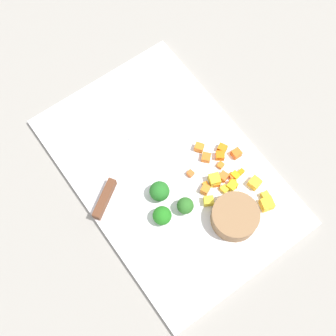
# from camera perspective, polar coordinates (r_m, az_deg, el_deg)

# --- Properties ---
(ground_plane) EXTENTS (4.00, 4.00, 0.00)m
(ground_plane) POSITION_cam_1_polar(r_m,az_deg,el_deg) (0.91, 0.00, -0.52)
(ground_plane) COLOR gray
(cutting_board) EXTENTS (0.50, 0.34, 0.01)m
(cutting_board) POSITION_cam_1_polar(r_m,az_deg,el_deg) (0.91, 0.00, -0.38)
(cutting_board) COLOR white
(cutting_board) RESTS_ON ground_plane
(prep_bowl) EXTENTS (0.09, 0.09, 0.04)m
(prep_bowl) POSITION_cam_1_polar(r_m,az_deg,el_deg) (0.86, 8.14, -5.90)
(prep_bowl) COLOR #916A45
(prep_bowl) RESTS_ON cutting_board
(chef_knife) EXTENTS (0.21, 0.31, 0.02)m
(chef_knife) POSITION_cam_1_polar(r_m,az_deg,el_deg) (0.90, -5.87, 0.23)
(chef_knife) COLOR silver
(chef_knife) RESTS_ON cutting_board
(carrot_dice_0) EXTENTS (0.01, 0.01, 0.01)m
(carrot_dice_0) POSITION_cam_1_polar(r_m,az_deg,el_deg) (0.89, 2.74, -0.67)
(carrot_dice_0) COLOR orange
(carrot_dice_0) RESTS_ON cutting_board
(carrot_dice_1) EXTENTS (0.02, 0.02, 0.01)m
(carrot_dice_1) POSITION_cam_1_polar(r_m,az_deg,el_deg) (0.91, 4.66, 1.28)
(carrot_dice_1) COLOR orange
(carrot_dice_1) RESTS_ON cutting_board
(carrot_dice_2) EXTENTS (0.02, 0.02, 0.01)m
(carrot_dice_2) POSITION_cam_1_polar(r_m,az_deg,el_deg) (0.91, 6.34, 1.50)
(carrot_dice_2) COLOR orange
(carrot_dice_2) RESTS_ON cutting_board
(carrot_dice_3) EXTENTS (0.01, 0.01, 0.01)m
(carrot_dice_3) POSITION_cam_1_polar(r_m,az_deg,el_deg) (0.89, 4.60, -2.04)
(carrot_dice_3) COLOR orange
(carrot_dice_3) RESTS_ON cutting_board
(carrot_dice_4) EXTENTS (0.02, 0.02, 0.01)m
(carrot_dice_4) POSITION_cam_1_polar(r_m,az_deg,el_deg) (0.89, 5.90, -1.83)
(carrot_dice_4) COLOR orange
(carrot_dice_4) RESTS_ON cutting_board
(carrot_dice_5) EXTENTS (0.01, 0.01, 0.01)m
(carrot_dice_5) POSITION_cam_1_polar(r_m,az_deg,el_deg) (0.91, 6.40, 0.34)
(carrot_dice_5) COLOR orange
(carrot_dice_5) RESTS_ON cutting_board
(carrot_dice_6) EXTENTS (0.01, 0.01, 0.01)m
(carrot_dice_6) POSITION_cam_1_polar(r_m,az_deg,el_deg) (0.91, 8.86, -0.48)
(carrot_dice_6) COLOR orange
(carrot_dice_6) RESTS_ON cutting_board
(carrot_dice_7) EXTENTS (0.02, 0.02, 0.01)m
(carrot_dice_7) POSITION_cam_1_polar(r_m,az_deg,el_deg) (0.92, 6.62, 2.38)
(carrot_dice_7) COLOR orange
(carrot_dice_7) RESTS_ON cutting_board
(carrot_dice_8) EXTENTS (0.02, 0.02, 0.01)m
(carrot_dice_8) POSITION_cam_1_polar(r_m,az_deg,el_deg) (0.89, 7.90, -1.98)
(carrot_dice_8) COLOR orange
(carrot_dice_8) RESTS_ON cutting_board
(carrot_dice_9) EXTENTS (0.02, 0.02, 0.02)m
(carrot_dice_9) POSITION_cam_1_polar(r_m,az_deg,el_deg) (0.91, 4.00, 2.28)
(carrot_dice_9) COLOR orange
(carrot_dice_9) RESTS_ON cutting_board
(carrot_dice_10) EXTENTS (0.02, 0.02, 0.01)m
(carrot_dice_10) POSITION_cam_1_polar(r_m,az_deg,el_deg) (0.90, 6.75, -1.04)
(carrot_dice_10) COLOR orange
(carrot_dice_10) RESTS_ON cutting_board
(carrot_dice_11) EXTENTS (0.02, 0.02, 0.02)m
(carrot_dice_11) POSITION_cam_1_polar(r_m,az_deg,el_deg) (0.88, 4.54, -2.62)
(carrot_dice_11) COLOR orange
(carrot_dice_11) RESTS_ON cutting_board
(carrot_dice_12) EXTENTS (0.02, 0.02, 0.02)m
(carrot_dice_12) POSITION_cam_1_polar(r_m,az_deg,el_deg) (0.92, 8.32, 1.75)
(carrot_dice_12) COLOR orange
(carrot_dice_12) RESTS_ON cutting_board
(carrot_dice_13) EXTENTS (0.02, 0.01, 0.01)m
(carrot_dice_13) POSITION_cam_1_polar(r_m,az_deg,el_deg) (0.90, 7.83, -0.98)
(carrot_dice_13) COLOR orange
(carrot_dice_13) RESTS_ON cutting_board
(pepper_dice_0) EXTENTS (0.02, 0.02, 0.02)m
(pepper_dice_0) POSITION_cam_1_polar(r_m,az_deg,el_deg) (0.89, 7.81, -2.16)
(pepper_dice_0) COLOR yellow
(pepper_dice_0) RESTS_ON cutting_board
(pepper_dice_1) EXTENTS (0.02, 0.02, 0.01)m
(pepper_dice_1) POSITION_cam_1_polar(r_m,az_deg,el_deg) (0.89, 11.76, -3.35)
(pepper_dice_1) COLOR gold
(pepper_dice_1) RESTS_ON cutting_board
(pepper_dice_2) EXTENTS (0.02, 0.02, 0.02)m
(pepper_dice_2) POSITION_cam_1_polar(r_m,az_deg,el_deg) (0.88, 4.97, -4.01)
(pepper_dice_2) COLOR yellow
(pepper_dice_2) RESTS_ON cutting_board
(pepper_dice_3) EXTENTS (0.02, 0.01, 0.01)m
(pepper_dice_3) POSITION_cam_1_polar(r_m,az_deg,el_deg) (0.90, 8.16, -0.89)
(pepper_dice_3) COLOR yellow
(pepper_dice_3) RESTS_ON cutting_board
(pepper_dice_4) EXTENTS (0.03, 0.03, 0.02)m
(pepper_dice_4) POSITION_cam_1_polar(r_m,az_deg,el_deg) (0.89, 11.93, -4.32)
(pepper_dice_4) COLOR yellow
(pepper_dice_4) RESTS_ON cutting_board
(pepper_dice_5) EXTENTS (0.03, 0.03, 0.02)m
(pepper_dice_5) POSITION_cam_1_polar(r_m,az_deg,el_deg) (0.89, 5.66, -1.43)
(pepper_dice_5) COLOR yellow
(pepper_dice_5) RESTS_ON cutting_board
(pepper_dice_6) EXTENTS (0.02, 0.02, 0.02)m
(pepper_dice_6) POSITION_cam_1_polar(r_m,az_deg,el_deg) (0.90, 10.50, -1.79)
(pepper_dice_6) COLOR yellow
(pepper_dice_6) RESTS_ON cutting_board
(pepper_dice_7) EXTENTS (0.01, 0.01, 0.01)m
(pepper_dice_7) POSITION_cam_1_polar(r_m,az_deg,el_deg) (0.89, 6.87, -2.56)
(pepper_dice_7) COLOR yellow
(pepper_dice_7) RESTS_ON cutting_board
(broccoli_floret_0) EXTENTS (0.03, 0.03, 0.04)m
(broccoli_floret_0) POSITION_cam_1_polar(r_m,az_deg,el_deg) (0.86, 2.12, -4.61)
(broccoli_floret_0) COLOR #92B161
(broccoli_floret_0) RESTS_ON cutting_board
(broccoli_floret_1) EXTENTS (0.03, 0.03, 0.04)m
(broccoli_floret_1) POSITION_cam_1_polar(r_m,az_deg,el_deg) (0.85, -0.72, -5.81)
(broccoli_floret_1) COLOR #84BE65
(broccoli_floret_1) RESTS_ON cutting_board
(broccoli_floret_2) EXTENTS (0.04, 0.04, 0.04)m
(broccoli_floret_2) POSITION_cam_1_polar(r_m,az_deg,el_deg) (0.87, -1.05, -2.85)
(broccoli_floret_2) COLOR #80B556
(broccoli_floret_2) RESTS_ON cutting_board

